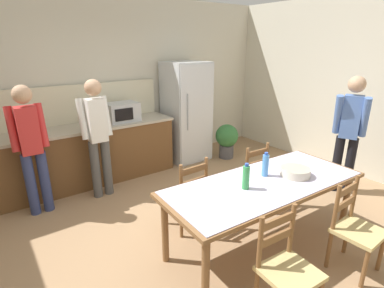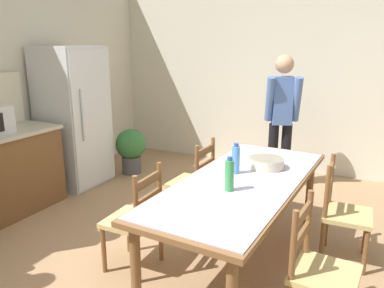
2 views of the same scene
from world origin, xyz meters
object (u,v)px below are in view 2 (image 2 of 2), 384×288
(chair_side_near_right, at_px, (343,213))
(chair_side_near_left, at_px, (319,271))
(serving_bowl, at_px, (266,162))
(chair_side_far_left, at_px, (136,220))
(potted_plant, at_px, (131,148))
(bottle_near_centre, at_px, (229,175))
(bottle_off_centre, at_px, (236,159))
(refrigerator, at_px, (74,117))
(chair_side_far_right, at_px, (194,183))
(dining_table, at_px, (242,188))
(person_by_table, at_px, (282,115))

(chair_side_near_right, relative_size, chair_side_near_left, 1.00)
(serving_bowl, xyz_separation_m, chair_side_far_left, (-0.85, 0.85, -0.39))
(chair_side_near_right, distance_m, potted_plant, 3.18)
(bottle_near_centre, bearing_deg, chair_side_far_left, 103.91)
(bottle_off_centre, xyz_separation_m, serving_bowl, (0.27, -0.19, -0.07))
(refrigerator, bearing_deg, chair_side_far_right, -99.42)
(dining_table, height_order, potted_plant, dining_table)
(refrigerator, bearing_deg, bottle_off_centre, -106.09)
(bottle_off_centre, relative_size, chair_side_near_right, 0.30)
(person_by_table, bearing_deg, refrigerator, -89.10)
(chair_side_far_right, distance_m, chair_side_far_left, 1.00)
(bottle_off_centre, relative_size, potted_plant, 0.40)
(potted_plant, bearing_deg, bottle_near_centre, -128.67)
(refrigerator, height_order, chair_side_near_right, refrigerator)
(refrigerator, distance_m, dining_table, 2.81)
(chair_side_near_left, bearing_deg, chair_side_far_right, 57.45)
(chair_side_far_right, distance_m, chair_side_near_right, 1.48)
(chair_side_near_left, relative_size, person_by_table, 0.53)
(person_by_table, distance_m, potted_plant, 2.20)
(refrigerator, distance_m, potted_plant, 0.95)
(chair_side_far_left, bearing_deg, chair_side_near_left, 85.80)
(chair_side_far_right, bearing_deg, chair_side_near_right, 89.43)
(potted_plant, bearing_deg, bottle_off_centre, -123.11)
(chair_side_far_left, bearing_deg, chair_side_near_right, 119.62)
(chair_side_near_left, bearing_deg, dining_table, 57.48)
(bottle_near_centre, relative_size, potted_plant, 0.40)
(dining_table, height_order, serving_bowl, serving_bowl)
(chair_side_near_left, height_order, person_by_table, person_by_table)
(chair_side_far_left, xyz_separation_m, potted_plant, (1.97, 1.48, -0.06))
(bottle_off_centre, xyz_separation_m, potted_plant, (1.39, 2.13, -0.52))
(serving_bowl, relative_size, chair_side_far_right, 0.35)
(chair_side_near_right, distance_m, chair_side_far_left, 1.79)
(serving_bowl, distance_m, chair_side_near_right, 0.78)
(bottle_off_centre, relative_size, chair_side_far_left, 0.30)
(person_by_table, bearing_deg, bottle_near_centre, -18.69)
(serving_bowl, xyz_separation_m, chair_side_near_left, (-0.91, -0.63, -0.39))
(serving_bowl, relative_size, person_by_table, 0.18)
(dining_table, bearing_deg, serving_bowl, -12.40)
(potted_plant, bearing_deg, dining_table, -123.92)
(person_by_table, bearing_deg, potted_plant, -100.69)
(person_by_table, bearing_deg, chair_side_far_left, -36.56)
(bottle_near_centre, relative_size, serving_bowl, 0.84)
(serving_bowl, bearing_deg, potted_plant, 64.23)
(dining_table, xyz_separation_m, chair_side_near_right, (0.46, -0.76, -0.26))
(bottle_near_centre, distance_m, chair_side_near_right, 1.17)
(refrigerator, height_order, bottle_off_centre, refrigerator)
(chair_side_far_right, height_order, chair_side_far_left, same)
(dining_table, bearing_deg, potted_plant, 56.08)
(bottle_off_centre, xyz_separation_m, chair_side_near_right, (0.35, -0.87, -0.46))
(person_by_table, bearing_deg, chair_side_near_right, 9.36)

